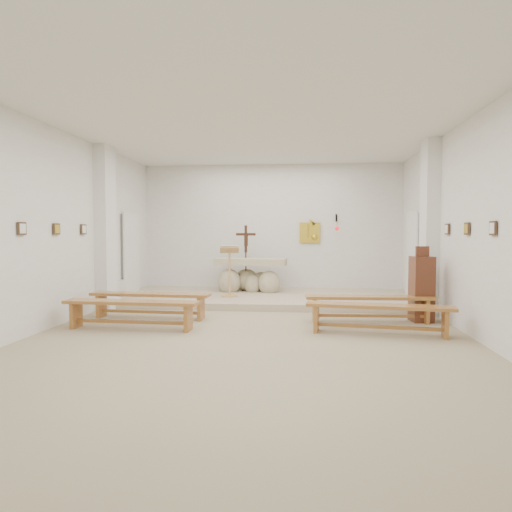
# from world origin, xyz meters

# --- Properties ---
(ground) EXTENTS (7.00, 10.00, 0.00)m
(ground) POSITION_xyz_m (0.00, 0.00, 0.00)
(ground) COLOR tan
(ground) RESTS_ON ground
(wall_left) EXTENTS (0.02, 10.00, 3.50)m
(wall_left) POSITION_xyz_m (-3.49, 0.00, 1.75)
(wall_left) COLOR white
(wall_left) RESTS_ON ground
(wall_right) EXTENTS (0.02, 10.00, 3.50)m
(wall_right) POSITION_xyz_m (3.49, 0.00, 1.75)
(wall_right) COLOR white
(wall_right) RESTS_ON ground
(wall_back) EXTENTS (7.00, 0.02, 3.50)m
(wall_back) POSITION_xyz_m (0.00, 4.99, 1.75)
(wall_back) COLOR white
(wall_back) RESTS_ON ground
(ceiling) EXTENTS (7.00, 10.00, 0.02)m
(ceiling) POSITION_xyz_m (0.00, 0.00, 3.49)
(ceiling) COLOR silver
(ceiling) RESTS_ON wall_back
(sanctuary_platform) EXTENTS (6.98, 3.00, 0.15)m
(sanctuary_platform) POSITION_xyz_m (0.00, 3.50, 0.07)
(sanctuary_platform) COLOR #BCA890
(sanctuary_platform) RESTS_ON ground
(pilaster_left) EXTENTS (0.26, 0.55, 3.50)m
(pilaster_left) POSITION_xyz_m (-3.37, 2.00, 1.75)
(pilaster_left) COLOR white
(pilaster_left) RESTS_ON ground
(pilaster_right) EXTENTS (0.26, 0.55, 3.50)m
(pilaster_right) POSITION_xyz_m (3.37, 2.00, 1.75)
(pilaster_right) COLOR white
(pilaster_right) RESTS_ON ground
(gold_wall_relief) EXTENTS (0.55, 0.04, 0.55)m
(gold_wall_relief) POSITION_xyz_m (1.05, 4.96, 1.65)
(gold_wall_relief) COLOR gold
(gold_wall_relief) RESTS_ON wall_back
(sanctuary_lamp) EXTENTS (0.11, 0.36, 0.44)m
(sanctuary_lamp) POSITION_xyz_m (1.75, 4.71, 1.81)
(sanctuary_lamp) COLOR black
(sanctuary_lamp) RESTS_ON wall_back
(station_frame_left_front) EXTENTS (0.03, 0.20, 0.20)m
(station_frame_left_front) POSITION_xyz_m (-3.47, -0.80, 1.72)
(station_frame_left_front) COLOR #402C1C
(station_frame_left_front) RESTS_ON wall_left
(station_frame_left_mid) EXTENTS (0.03, 0.20, 0.20)m
(station_frame_left_mid) POSITION_xyz_m (-3.47, 0.20, 1.72)
(station_frame_left_mid) COLOR #402C1C
(station_frame_left_mid) RESTS_ON wall_left
(station_frame_left_rear) EXTENTS (0.03, 0.20, 0.20)m
(station_frame_left_rear) POSITION_xyz_m (-3.47, 1.20, 1.72)
(station_frame_left_rear) COLOR #402C1C
(station_frame_left_rear) RESTS_ON wall_left
(station_frame_right_front) EXTENTS (0.03, 0.20, 0.20)m
(station_frame_right_front) POSITION_xyz_m (3.47, -0.80, 1.72)
(station_frame_right_front) COLOR #402C1C
(station_frame_right_front) RESTS_ON wall_right
(station_frame_right_mid) EXTENTS (0.03, 0.20, 0.20)m
(station_frame_right_mid) POSITION_xyz_m (3.47, 0.20, 1.72)
(station_frame_right_mid) COLOR #402C1C
(station_frame_right_mid) RESTS_ON wall_right
(station_frame_right_rear) EXTENTS (0.03, 0.20, 0.20)m
(station_frame_right_rear) POSITION_xyz_m (3.47, 1.20, 1.72)
(station_frame_right_rear) COLOR #402C1C
(station_frame_right_rear) RESTS_ON wall_right
(radiator_left) EXTENTS (0.10, 0.85, 0.52)m
(radiator_left) POSITION_xyz_m (-3.43, 2.70, 0.27)
(radiator_left) COLOR silver
(radiator_left) RESTS_ON ground
(radiator_right) EXTENTS (0.10, 0.85, 0.52)m
(radiator_right) POSITION_xyz_m (3.43, 2.70, 0.27)
(radiator_right) COLOR silver
(radiator_right) RESTS_ON ground
(altar) EXTENTS (1.84, 0.86, 0.93)m
(altar) POSITION_xyz_m (-0.48, 4.12, 0.51)
(altar) COLOR beige
(altar) RESTS_ON sanctuary_platform
(lectern) EXTENTS (0.49, 0.43, 1.22)m
(lectern) POSITION_xyz_m (-0.86, 3.12, 0.75)
(lectern) COLOR tan
(lectern) RESTS_ON sanctuary_platform
(crucifix_stand) EXTENTS (0.50, 0.22, 1.69)m
(crucifix_stand) POSITION_xyz_m (-0.60, 4.18, 1.12)
(crucifix_stand) COLOR #3D2213
(crucifix_stand) RESTS_ON sanctuary_platform
(potted_plant) EXTENTS (0.54, 0.52, 0.46)m
(potted_plant) POSITION_xyz_m (-0.94, 4.14, 0.38)
(potted_plant) COLOR #325F26
(potted_plant) RESTS_ON sanctuary_platform
(donation_pedestal) EXTENTS (0.42, 0.42, 1.40)m
(donation_pedestal) POSITION_xyz_m (3.05, 1.26, 0.62)
(donation_pedestal) COLOR brown
(donation_pedestal) RESTS_ON ground
(bench_left_front) EXTENTS (2.35, 0.49, 0.49)m
(bench_left_front) POSITION_xyz_m (-2.08, 1.04, 0.37)
(bench_left_front) COLOR #A0612E
(bench_left_front) RESTS_ON ground
(bench_right_front) EXTENTS (2.35, 0.49, 0.49)m
(bench_right_front) POSITION_xyz_m (2.08, 1.04, 0.37)
(bench_right_front) COLOR #A0612E
(bench_right_front) RESTS_ON ground
(bench_left_second) EXTENTS (2.35, 0.46, 0.49)m
(bench_left_second) POSITION_xyz_m (-2.08, 0.05, 0.37)
(bench_left_second) COLOR #A0612E
(bench_left_second) RESTS_ON ground
(bench_right_second) EXTENTS (2.36, 0.69, 0.49)m
(bench_right_second) POSITION_xyz_m (2.08, 0.05, 0.37)
(bench_right_second) COLOR #A0612E
(bench_right_second) RESTS_ON ground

